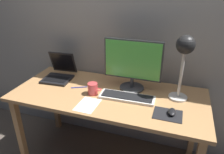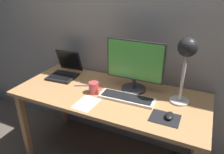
{
  "view_description": "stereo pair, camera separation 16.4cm",
  "coord_description": "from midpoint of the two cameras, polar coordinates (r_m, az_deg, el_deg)",
  "views": [
    {
      "loc": [
        0.52,
        -1.46,
        1.62
      ],
      "look_at": [
        0.05,
        -0.05,
        0.92
      ],
      "focal_mm": 34.16,
      "sensor_mm": 36.0,
      "label": 1
    },
    {
      "loc": [
        0.68,
        -1.4,
        1.62
      ],
      "look_at": [
        0.05,
        -0.05,
        0.92
      ],
      "focal_mm": 34.16,
      "sensor_mm": 36.0,
      "label": 2
    }
  ],
  "objects": [
    {
      "name": "back_wall",
      "position": [
        1.95,
        6.93,
        15.58
      ],
      "size": [
        4.8,
        0.06,
        2.6
      ],
      "primitive_type": "cube",
      "color": "#9E998E",
      "rests_on": "ground"
    },
    {
      "name": "desk",
      "position": [
        1.82,
        1.85,
        -6.57
      ],
      "size": [
        1.6,
        0.7,
        0.74
      ],
      "color": "tan",
      "rests_on": "ground"
    },
    {
      "name": "monitor",
      "position": [
        1.76,
        8.8,
        3.41
      ],
      "size": [
        0.48,
        0.21,
        0.44
      ],
      "color": "#38383A",
      "rests_on": "desk"
    },
    {
      "name": "keyboard_main",
      "position": [
        1.7,
        6.74,
        -5.64
      ],
      "size": [
        0.44,
        0.15,
        0.03
      ],
      "color": "silver",
      "rests_on": "desk"
    },
    {
      "name": "laptop",
      "position": [
        2.11,
        -10.13,
        2.1
      ],
      "size": [
        0.27,
        0.31,
        0.23
      ],
      "color": "black",
      "rests_on": "desk"
    },
    {
      "name": "desk_lamp",
      "position": [
        1.62,
        22.09,
        5.37
      ],
      "size": [
        0.15,
        0.15,
        0.51
      ],
      "color": "beige",
      "rests_on": "desk"
    },
    {
      "name": "mousepad",
      "position": [
        1.55,
        17.01,
        -10.57
      ],
      "size": [
        0.2,
        0.16,
        0.0
      ],
      "primitive_type": "cube",
      "color": "black",
      "rests_on": "desk"
    },
    {
      "name": "mouse",
      "position": [
        1.55,
        18.15,
        -9.91
      ],
      "size": [
        0.06,
        0.1,
        0.03
      ],
      "primitive_type": "ellipsoid",
      "color": "black",
      "rests_on": "mousepad"
    },
    {
      "name": "coffee_mug",
      "position": [
        1.76,
        -2.23,
        -2.96
      ],
      "size": [
        0.12,
        0.08,
        0.1
      ],
      "color": "#CC3F3F",
      "rests_on": "desk"
    },
    {
      "name": "paper_sheet_near_mouse",
      "position": [
        1.65,
        -4.04,
        -7.12
      ],
      "size": [
        0.15,
        0.21,
        0.0
      ],
      "primitive_type": "cube",
      "rotation": [
        0.0,
        0.0,
        -0.03
      ],
      "color": "white",
      "rests_on": "desk"
    },
    {
      "name": "pen",
      "position": [
        1.9,
        -5.62,
        -2.39
      ],
      "size": [
        0.13,
        0.07,
        0.01
      ],
      "primitive_type": "cylinder",
      "rotation": [
        0.0,
        1.57,
        0.46
      ],
      "color": "#2633A5",
      "rests_on": "desk"
    }
  ]
}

